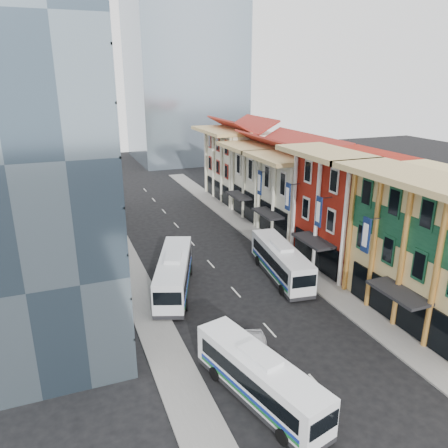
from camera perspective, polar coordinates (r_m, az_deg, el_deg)
name	(u,v)px	position (r m, az deg, el deg)	size (l,w,h in m)	color
ground	(326,394)	(30.83, 13.22, -20.78)	(200.00, 200.00, 0.00)	black
sidewalk_right	(280,252)	(50.89, 7.33, -3.70)	(3.00, 90.00, 0.15)	slate
sidewalk_left	(132,276)	(45.77, -11.87, -6.62)	(3.00, 90.00, 0.15)	slate
shophouse_tan	(443,250)	(39.66, 26.71, -3.06)	(8.00, 14.00, 12.00)	#DCC37F
shophouse_red	(351,210)	(47.90, 16.28, 1.76)	(8.00, 10.00, 12.00)	maroon
shophouse_cream_near	(303,197)	(55.66, 10.32, 3.47)	(8.00, 9.00, 10.00)	white
shophouse_cream_mid	(270,182)	(63.24, 6.08, 5.50)	(8.00, 9.00, 10.00)	white
shophouse_cream_far	(241,165)	(72.39, 2.27, 7.68)	(8.00, 12.00, 11.00)	white
office_tower	(18,135)	(38.39, -25.36, 10.44)	(12.00, 26.00, 30.00)	#3B4E5E
office_block_far	(44,175)	(62.32, -22.41, 5.88)	(10.00, 18.00, 14.00)	gray
bus_left_near	(259,377)	(28.75, 4.64, -19.27)	(2.48, 10.60, 3.40)	white
bus_left_far	(174,272)	(41.58, -6.54, -6.30)	(2.72, 11.60, 3.72)	white
bus_right	(281,260)	(44.37, 7.44, -4.75)	(2.64, 11.25, 3.61)	silver
sedan_left	(257,350)	(32.63, 4.32, -16.07)	(1.83, 4.53, 1.54)	white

